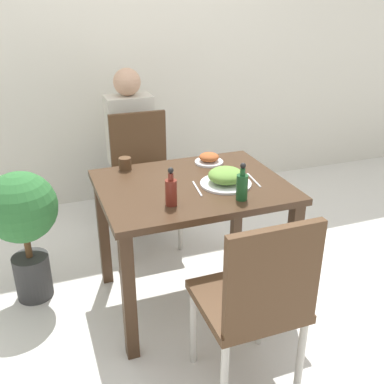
# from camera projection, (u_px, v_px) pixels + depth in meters

# --- Properties ---
(ground_plane) EXTENTS (16.00, 16.00, 0.00)m
(ground_plane) POSITION_uv_depth(u_px,v_px,m) (192.00, 296.00, 2.69)
(ground_plane) COLOR silver
(wall_back) EXTENTS (8.00, 0.05, 2.60)m
(wall_back) POSITION_uv_depth(u_px,v_px,m) (121.00, 42.00, 3.53)
(wall_back) COLOR beige
(wall_back) RESTS_ON ground_plane
(dining_table) EXTENTS (0.99, 0.78, 0.74)m
(dining_table) POSITION_uv_depth(u_px,v_px,m) (192.00, 203.00, 2.44)
(dining_table) COLOR #3D2819
(dining_table) RESTS_ON ground_plane
(chair_near) EXTENTS (0.42, 0.42, 0.91)m
(chair_near) POSITION_uv_depth(u_px,v_px,m) (256.00, 298.00, 1.85)
(chair_near) COLOR #4C331E
(chair_near) RESTS_ON ground_plane
(chair_far) EXTENTS (0.42, 0.42, 0.91)m
(chair_far) POSITION_uv_depth(u_px,v_px,m) (143.00, 171.00, 3.14)
(chair_far) COLOR #4C331E
(chair_far) RESTS_ON ground_plane
(food_plate) EXTENTS (0.27, 0.27, 0.09)m
(food_plate) POSITION_uv_depth(u_px,v_px,m) (226.00, 177.00, 2.36)
(food_plate) COLOR white
(food_plate) RESTS_ON dining_table
(side_plate) EXTENTS (0.17, 0.17, 0.06)m
(side_plate) POSITION_uv_depth(u_px,v_px,m) (209.00, 159.00, 2.66)
(side_plate) COLOR white
(side_plate) RESTS_ON dining_table
(drink_cup) EXTENTS (0.07, 0.07, 0.07)m
(drink_cup) POSITION_uv_depth(u_px,v_px,m) (125.00, 164.00, 2.56)
(drink_cup) COLOR #4C331E
(drink_cup) RESTS_ON dining_table
(sauce_bottle) EXTENTS (0.06, 0.06, 0.19)m
(sauce_bottle) POSITION_uv_depth(u_px,v_px,m) (242.00, 186.00, 2.18)
(sauce_bottle) COLOR #194C23
(sauce_bottle) RESTS_ON dining_table
(condiment_bottle) EXTENTS (0.06, 0.06, 0.19)m
(condiment_bottle) POSITION_uv_depth(u_px,v_px,m) (171.00, 191.00, 2.12)
(condiment_bottle) COLOR maroon
(condiment_bottle) RESTS_ON dining_table
(fork_utensil) EXTENTS (0.03, 0.19, 0.00)m
(fork_utensil) POSITION_uv_depth(u_px,v_px,m) (196.00, 189.00, 2.32)
(fork_utensil) COLOR silver
(fork_utensil) RESTS_ON dining_table
(spoon_utensil) EXTENTS (0.03, 0.19, 0.00)m
(spoon_utensil) POSITION_uv_depth(u_px,v_px,m) (254.00, 180.00, 2.43)
(spoon_utensil) COLOR silver
(spoon_utensil) RESTS_ON dining_table
(potted_plant_left) EXTENTS (0.40, 0.40, 0.79)m
(potted_plant_left) POSITION_uv_depth(u_px,v_px,m) (23.00, 219.00, 2.49)
(potted_plant_left) COLOR #333333
(potted_plant_left) RESTS_ON ground_plane
(person_figure) EXTENTS (0.34, 0.22, 1.17)m
(person_figure) POSITION_uv_depth(u_px,v_px,m) (131.00, 146.00, 3.44)
(person_figure) COLOR #2D3347
(person_figure) RESTS_ON ground_plane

